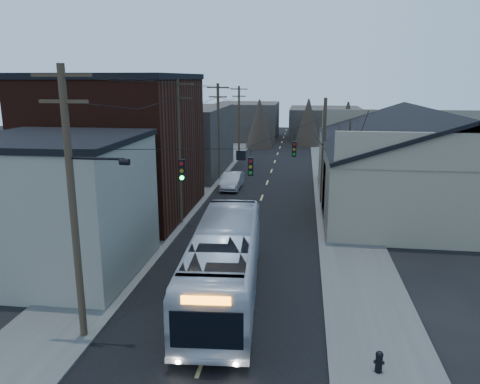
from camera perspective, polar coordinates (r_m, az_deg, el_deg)
name	(u,v)px	position (r m, az deg, el deg)	size (l,w,h in m)	color
road_surface	(266,187)	(43.94, 3.13, 0.59)	(9.00, 110.00, 0.02)	black
sidewalk_left	(198,185)	(44.90, -5.16, 0.90)	(4.00, 110.00, 0.12)	#474744
sidewalk_right	(336,189)	(43.92, 11.62, 0.38)	(4.00, 110.00, 0.12)	#474744
building_clapboard	(58,208)	(25.77, -21.26, -1.83)	(8.00, 8.00, 7.00)	gray
building_brick	(120,148)	(35.64, -14.44, 5.25)	(10.00, 12.00, 10.00)	black
building_left_far	(182,140)	(50.75, -7.07, 6.28)	(9.00, 14.00, 7.00)	#38312D
warehouse	(426,173)	(39.55, 21.70, 2.12)	(16.16, 20.60, 7.73)	gray
building_far_left	(247,121)	(78.53, 0.86, 8.63)	(10.00, 12.00, 6.00)	#38312D
building_far_right	(325,122)	(83.08, 10.31, 8.35)	(12.00, 14.00, 5.00)	#38312D
bare_tree	(348,172)	(33.43, 12.97, 2.35)	(0.40, 0.40, 7.20)	black
utility_lines	(222,143)	(37.71, -2.25, 6.04)	(11.24, 45.28, 10.50)	#382B1E
bus	(224,262)	(21.83, -1.91, -8.56)	(2.89, 12.35, 3.44)	silver
parked_car	(232,181)	(43.20, -0.96, 1.39)	(1.60, 4.60, 1.52)	#98999F
fire_hydrant	(379,361)	(17.75, 16.59, -19.11)	(0.37, 0.27, 0.79)	black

